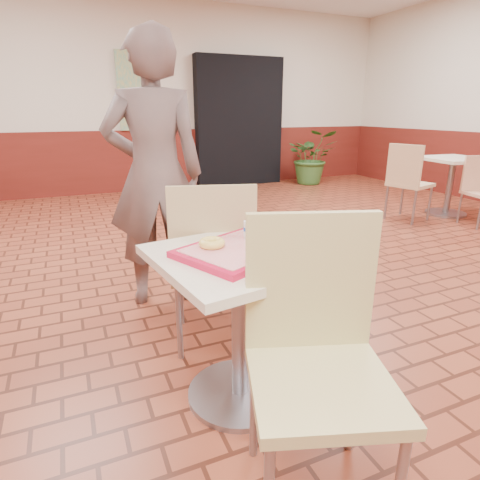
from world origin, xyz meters
name	(u,v)px	position (x,y,z in m)	size (l,w,h in m)	color
room_shell	(381,76)	(0.00, 0.00, 1.50)	(8.01, 10.01, 3.01)	brown
wainscot_band	(364,242)	(0.00, 0.00, 0.50)	(8.00, 10.00, 1.00)	#5A1811
corridor_doorway	(239,123)	(1.20, 4.88, 1.10)	(1.60, 0.22, 2.20)	black
promo_poster	(134,91)	(-0.60, 4.94, 1.60)	(0.50, 0.03, 1.20)	gray
main_table	(240,303)	(-1.08, -0.47, 0.49)	(0.69, 0.69, 0.73)	beige
chair_main_front	(316,348)	(-1.02, -0.98, 0.55)	(0.58, 0.58, 0.99)	#D1C57D
chair_main_back	(212,259)	(-1.05, -0.01, 0.54)	(0.55, 0.55, 0.97)	tan
customer	(155,175)	(-1.18, 0.73, 0.90)	(0.66, 0.43, 1.81)	#685551
serving_tray	(240,250)	(-1.08, -0.47, 0.75)	(0.49, 0.38, 0.03)	#BB0E32
ring_donut	(212,243)	(-1.19, -0.43, 0.78)	(0.11, 0.11, 0.04)	#F1D058
long_john_donut	(268,243)	(-0.98, -0.53, 0.78)	(0.14, 0.11, 0.04)	gold
paper_cup	(250,229)	(-0.99, -0.38, 0.80)	(0.06, 0.06, 0.08)	white
second_table	(451,177)	(2.82, 1.71, 0.50)	(0.70, 0.70, 0.74)	beige
chair_second_left	(408,179)	(2.07, 1.70, 0.52)	(0.53, 0.53, 0.94)	#E4BF89
potted_plant	(312,157)	(2.45, 4.40, 0.49)	(0.88, 0.77, 0.98)	#315D25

